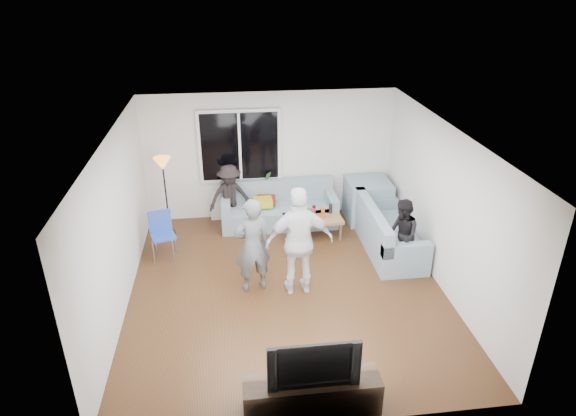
{
  "coord_description": "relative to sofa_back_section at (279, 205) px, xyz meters",
  "views": [
    {
      "loc": [
        -0.81,
        -6.73,
        4.69
      ],
      "look_at": [
        0.1,
        0.6,
        1.15
      ],
      "focal_mm": 31.09,
      "sensor_mm": 36.0,
      "label": 1
    }
  ],
  "objects": [
    {
      "name": "television",
      "position": [
        -0.13,
        -4.77,
        0.32
      ],
      "size": [
        1.05,
        0.14,
        0.6
      ],
      "primitive_type": "imported",
      "color": "black",
      "rests_on": "tv_console"
    },
    {
      "name": "radiator",
      "position": [
        -0.72,
        0.38,
        -0.11
      ],
      "size": [
        1.3,
        0.12,
        0.62
      ],
      "primitive_type": "cube",
      "color": "silver",
      "rests_on": "floor"
    },
    {
      "name": "coffee_table",
      "position": [
        0.59,
        -0.59,
        -0.22
      ],
      "size": [
        1.14,
        0.67,
        0.4
      ],
      "primitive_type": "cube",
      "rotation": [
        0.0,
        0.0,
        0.06
      ],
      "color": "#A37A4F",
      "rests_on": "floor"
    },
    {
      "name": "wall_left",
      "position": [
        -2.64,
        -2.27,
        0.88
      ],
      "size": [
        0.04,
        5.5,
        2.6
      ],
      "primitive_type": "cube",
      "color": "silver",
      "rests_on": "ground"
    },
    {
      "name": "wall_back",
      "position": [
        -0.12,
        0.5,
        0.88
      ],
      "size": [
        5.0,
        0.04,
        2.6
      ],
      "primitive_type": "cube",
      "color": "silver",
      "rests_on": "ground"
    },
    {
      "name": "cushion_yellow",
      "position": [
        -0.33,
        -0.02,
        0.09
      ],
      "size": [
        0.39,
        0.33,
        0.14
      ],
      "primitive_type": "cube",
      "rotation": [
        0.0,
        0.0,
        0.03
      ],
      "color": "gold",
      "rests_on": "sofa_back_section"
    },
    {
      "name": "player_right",
      "position": [
        0.07,
        -2.37,
        0.47
      ],
      "size": [
        1.07,
        0.47,
        1.8
      ],
      "primitive_type": "imported",
      "rotation": [
        0.0,
        0.0,
        3.18
      ],
      "color": "silver",
      "rests_on": "floor"
    },
    {
      "name": "bottle_c",
      "position": [
        0.64,
        -0.42,
        0.06
      ],
      "size": [
        0.07,
        0.07,
        0.17
      ],
      "primitive_type": "cylinder",
      "color": "black",
      "rests_on": "coffee_table"
    },
    {
      "name": "bottle_e",
      "position": [
        0.97,
        -0.44,
        0.07
      ],
      "size": [
        0.07,
        0.07,
        0.19
      ],
      "primitive_type": "cylinder",
      "color": "black",
      "rests_on": "coffee_table"
    },
    {
      "name": "spectator_back",
      "position": [
        -0.97,
        0.03,
        0.23
      ],
      "size": [
        0.94,
        0.69,
        1.31
      ],
      "primitive_type": "imported",
      "rotation": [
        0.0,
        0.0,
        0.26
      ],
      "color": "black",
      "rests_on": "floor"
    },
    {
      "name": "window_mullion",
      "position": [
        -0.72,
        0.37,
        1.12
      ],
      "size": [
        0.05,
        0.03,
        1.35
      ],
      "primitive_type": "cube",
      "color": "white",
      "rests_on": "window_frame"
    },
    {
      "name": "wall_right",
      "position": [
        2.4,
        -2.27,
        0.88
      ],
      "size": [
        0.04,
        5.5,
        2.6
      ],
      "primitive_type": "cube",
      "color": "silver",
      "rests_on": "ground"
    },
    {
      "name": "side_chair",
      "position": [
        -2.17,
        -1.06,
        0.01
      ],
      "size": [
        0.5,
        0.5,
        0.86
      ],
      "primitive_type": null,
      "rotation": [
        0.0,
        0.0,
        0.29
      ],
      "color": "#2847B1",
      "rests_on": "floor"
    },
    {
      "name": "floor",
      "position": [
        -0.12,
        -2.27,
        -0.45
      ],
      "size": [
        5.0,
        5.5,
        0.04
      ],
      "primitive_type": "cube",
      "color": "#56351C",
      "rests_on": "ground"
    },
    {
      "name": "tv_console",
      "position": [
        -0.13,
        -4.77,
        -0.2
      ],
      "size": [
        1.6,
        0.4,
        0.44
      ],
      "primitive_type": "cube",
      "color": "#36271B",
      "rests_on": "floor"
    },
    {
      "name": "player_left",
      "position": [
        -0.65,
        -2.21,
        0.37
      ],
      "size": [
        0.66,
        0.52,
        1.59
      ],
      "primitive_type": "imported",
      "rotation": [
        0.0,
        0.0,
        3.42
      ],
      "color": "#515256",
      "rests_on": "floor"
    },
    {
      "name": "cushion_red",
      "position": [
        -0.25,
        0.06,
        0.09
      ],
      "size": [
        0.39,
        0.34,
        0.13
      ],
      "primitive_type": "cube",
      "rotation": [
        0.0,
        0.0,
        -0.12
      ],
      "color": "maroon",
      "rests_on": "sofa_back_section"
    },
    {
      "name": "window_frame",
      "position": [
        -0.72,
        0.42,
        1.12
      ],
      "size": [
        1.62,
        0.06,
        1.47
      ],
      "primitive_type": "cube",
      "color": "white",
      "rests_on": "wall_back"
    },
    {
      "name": "ceiling",
      "position": [
        -0.12,
        -2.27,
        2.2
      ],
      "size": [
        5.0,
        5.5,
        0.04
      ],
      "primitive_type": "cube",
      "color": "white",
      "rests_on": "ground"
    },
    {
      "name": "bottle_a",
      "position": [
        0.32,
        -0.52,
        0.07
      ],
      "size": [
        0.07,
        0.07,
        0.19
      ],
      "primitive_type": "cylinder",
      "color": "#BA430A",
      "rests_on": "coffee_table"
    },
    {
      "name": "bottle_d",
      "position": [
        0.78,
        -0.63,
        0.08
      ],
      "size": [
        0.07,
        0.07,
        0.22
      ],
      "primitive_type": "cylinder",
      "color": "#ED5615",
      "rests_on": "coffee_table"
    },
    {
      "name": "spectator_right",
      "position": [
        1.9,
        -1.88,
        0.21
      ],
      "size": [
        0.51,
        0.64,
        1.26
      ],
      "primitive_type": "imported",
      "rotation": [
        0.0,
        0.0,
        -1.63
      ],
      "color": "black",
      "rests_on": "floor"
    },
    {
      "name": "bottle_b",
      "position": [
        0.48,
        -0.73,
        0.11
      ],
      "size": [
        0.08,
        0.08,
        0.27
      ],
      "primitive_type": "cylinder",
      "color": "#198B1B",
      "rests_on": "coffee_table"
    },
    {
      "name": "vase",
      "position": [
        -0.99,
        0.35,
        0.27
      ],
      "size": [
        0.18,
        0.18,
        0.16
      ],
      "primitive_type": "imported",
      "rotation": [
        0.0,
        0.0,
        0.19
      ],
      "color": "white",
      "rests_on": "radiator"
    },
    {
      "name": "sofa_right_section",
      "position": [
        1.9,
        -1.27,
        0.0
      ],
      "size": [
        2.0,
        0.85,
        0.85
      ],
      "primitive_type": null,
      "rotation": [
        0.0,
        0.0,
        1.57
      ],
      "color": "gray",
      "rests_on": "floor"
    },
    {
      "name": "floor_lamp",
      "position": [
        -2.17,
        -0.13,
        0.36
      ],
      "size": [
        0.32,
        0.32,
        1.56
      ],
      "primitive_type": null,
      "color": "orange",
      "rests_on": "floor"
    },
    {
      "name": "pitcher",
      "position": [
        0.56,
        -0.59,
        0.06
      ],
      "size": [
        0.17,
        0.17,
        0.17
      ],
      "primitive_type": "cylinder",
      "color": "maroon",
      "rests_on": "coffee_table"
    },
    {
      "name": "sofa_corner",
      "position": [
        1.83,
        0.0,
        0.0
      ],
      "size": [
        0.85,
        0.85,
        0.85
      ],
      "primitive_type": "cube",
      "color": "gray",
      "rests_on": "floor"
    },
    {
      "name": "sofa_back_section",
      "position": [
        0.0,
        0.0,
        0.0
      ],
      "size": [
        2.3,
        0.85,
        0.85
      ],
      "primitive_type": null,
      "color": "gray",
      "rests_on": "floor"
    },
    {
      "name": "wall_front",
      "position": [
        -0.12,
        -5.04,
        0.88
      ],
      "size": [
        5.0,
        0.04,
        2.6
      ],
      "primitive_type": "cube",
      "color": "silver",
      "rests_on": "ground"
    },
    {
      "name": "potted_plant",
      "position": [
        -0.21,
        0.35,
        0.39
      ],
      "size": [
        0.25,
        0.22,
        0.4
      ],
      "primitive_type": "imported",
      "rotation": [
        0.0,
        0.0,
        0.23
      ],
      "color": "#295B24",
      "rests_on": "radiator"
    },
    {
      "name": "window_glass",
      "position": [
        -0.72,
        0.38,
        1.12
      ],
      "size": [
        1.5,
        0.02,
        1.35
      ],
      "primitive_type": "cube",
      "color": "black",
      "rests_on": "window_frame"
    }
  ]
}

